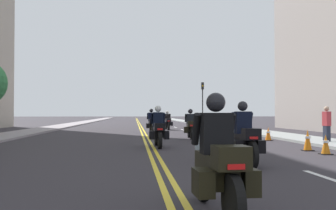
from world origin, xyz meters
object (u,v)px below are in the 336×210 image
at_px(motorcycle_1, 244,139).
at_px(motorcycle_3, 191,127).
at_px(traffic_cone_1, 326,144).
at_px(motorcycle_4, 151,123).
at_px(traffic_cone_2, 308,140).
at_px(motorcycle_0, 218,165).
at_px(motorcycle_5, 167,122).
at_px(traffic_light_far, 203,96).
at_px(motorcycle_2, 158,131).
at_px(pedestrian_0, 327,125).
at_px(traffic_cone_0, 268,134).

height_order(motorcycle_1, motorcycle_3, motorcycle_1).
distance_m(motorcycle_3, traffic_cone_1, 8.94).
relative_size(motorcycle_1, motorcycle_4, 0.97).
bearing_deg(motorcycle_3, motorcycle_1, -88.25).
xyz_separation_m(traffic_cone_1, traffic_cone_2, (-0.03, 1.27, 0.05)).
bearing_deg(motorcycle_3, motorcycle_4, 109.38).
xyz_separation_m(motorcycle_3, traffic_cone_1, (3.24, -8.32, -0.31)).
xyz_separation_m(motorcycle_0, motorcycle_3, (1.90, 15.54, -0.03)).
relative_size(motorcycle_5, traffic_light_far, 0.47).
xyz_separation_m(motorcycle_3, traffic_light_far, (4.75, 23.11, 2.72)).
relative_size(motorcycle_5, traffic_cone_1, 3.48).
distance_m(motorcycle_5, traffic_cone_2, 18.71).
relative_size(motorcycle_4, traffic_light_far, 0.47).
xyz_separation_m(motorcycle_1, motorcycle_5, (-0.10, 22.03, -0.04)).
distance_m(motorcycle_2, motorcycle_4, 11.18).
bearing_deg(motorcycle_0, motorcycle_5, 83.27).
relative_size(motorcycle_3, traffic_cone_1, 3.36).
distance_m(motorcycle_5, pedestrian_0, 16.47).
height_order(motorcycle_0, traffic_cone_2, motorcycle_0).
relative_size(motorcycle_1, traffic_cone_2, 2.95).
height_order(motorcycle_3, pedestrian_0, pedestrian_0).
relative_size(motorcycle_2, traffic_cone_1, 3.41).
bearing_deg(motorcycle_4, motorcycle_2, -93.42).
xyz_separation_m(motorcycle_1, traffic_light_far, (4.92, 33.81, 2.68)).
bearing_deg(motorcycle_2, traffic_cone_0, 29.02).
bearing_deg(traffic_cone_0, motorcycle_3, 153.30).
distance_m(motorcycle_0, motorcycle_4, 21.59).
height_order(motorcycle_2, traffic_cone_0, motorcycle_2).
bearing_deg(motorcycle_4, traffic_cone_2, -71.26).
bearing_deg(motorcycle_0, pedestrian_0, 54.03).
bearing_deg(motorcycle_4, pedestrian_0, -56.79).
relative_size(motorcycle_2, traffic_cone_2, 2.96).
distance_m(traffic_cone_0, traffic_cone_1, 6.52).
xyz_separation_m(traffic_cone_1, traffic_light_far, (1.51, 31.43, 3.03)).
xyz_separation_m(motorcycle_0, pedestrian_0, (7.34, 11.42, 0.19)).
relative_size(motorcycle_1, traffic_light_far, 0.46).
bearing_deg(motorcycle_1, motorcycle_2, 107.19).
relative_size(motorcycle_0, pedestrian_0, 1.31).
bearing_deg(motorcycle_3, traffic_cone_2, -62.86).
distance_m(motorcycle_1, pedestrian_0, 8.64).
bearing_deg(traffic_cone_1, motorcycle_0, -125.50).
height_order(motorcycle_0, motorcycle_5, motorcycle_0).
distance_m(motorcycle_1, motorcycle_4, 16.83).
relative_size(motorcycle_5, traffic_cone_2, 3.02).
bearing_deg(motorcycle_5, motorcycle_3, -91.33).
relative_size(motorcycle_1, traffic_cone_0, 3.40).
distance_m(traffic_cone_2, pedestrian_0, 3.71).
bearing_deg(traffic_cone_1, traffic_cone_2, 91.30).
distance_m(motorcycle_3, motorcycle_4, 6.32).
relative_size(motorcycle_0, motorcycle_1, 0.97).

